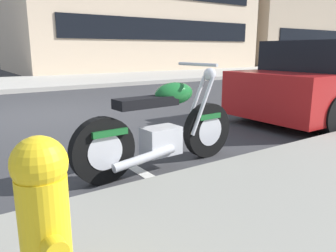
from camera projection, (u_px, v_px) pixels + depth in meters
name	position (u px, v px, depth m)	size (l,w,h in m)	color
ground_plane	(47.00, 116.00, 6.45)	(260.00, 260.00, 0.00)	#333335
sidewalk_far_curb	(238.00, 72.00, 18.29)	(120.00, 5.00, 0.14)	#ADA89E
parking_stall_stripe	(131.00, 166.00, 3.68)	(0.12, 2.20, 0.01)	silver
parked_motorcycle	(163.00, 129.00, 3.54)	(2.02, 0.62, 1.12)	black
parked_car_across_street	(333.00, 82.00, 6.25)	(4.17, 1.79, 1.42)	#AD1919
fire_hydrant	(44.00, 217.00, 1.45)	(0.24, 0.36, 0.78)	gold
townhouse_near_left	(286.00, 7.00, 29.75)	(15.42, 9.18, 10.01)	tan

